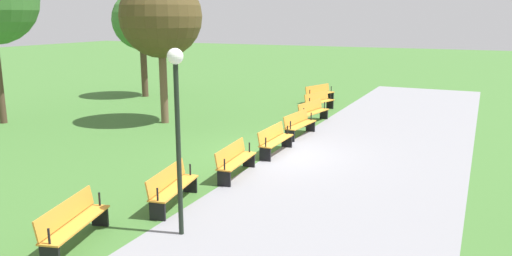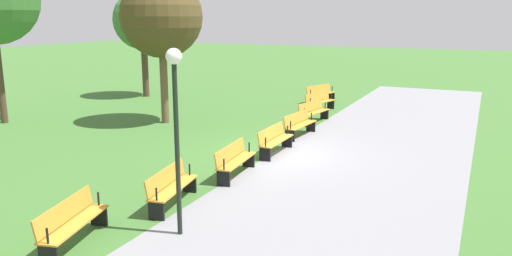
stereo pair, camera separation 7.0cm
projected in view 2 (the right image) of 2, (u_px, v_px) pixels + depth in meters
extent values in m
plane|color=#3D6B2D|center=(276.00, 154.00, 16.33)|extent=(120.00, 120.00, 0.00)
cube|color=gray|center=(363.00, 164.00, 15.14)|extent=(35.80, 6.05, 0.01)
cube|color=orange|center=(321.00, 94.00, 26.13)|extent=(2.02, 1.08, 0.04)
cube|color=orange|center=(318.00, 89.00, 26.22)|extent=(1.90, 0.76, 0.40)
cube|color=black|center=(332.00, 96.00, 26.83)|extent=(0.18, 0.37, 0.43)
cylinder|color=black|center=(332.00, 89.00, 26.73)|extent=(0.06, 0.06, 0.30)
cube|color=black|center=(310.00, 100.00, 25.54)|extent=(0.18, 0.37, 0.43)
cylinder|color=black|center=(311.00, 93.00, 25.44)|extent=(0.06, 0.06, 0.30)
cube|color=orange|center=(321.00, 102.00, 23.58)|extent=(2.03, 0.93, 0.04)
cube|color=orange|center=(317.00, 97.00, 23.65)|extent=(1.95, 0.60, 0.40)
cube|color=black|center=(331.00, 104.00, 24.33)|extent=(0.15, 0.38, 0.43)
cylinder|color=black|center=(331.00, 96.00, 24.23)|extent=(0.05, 0.05, 0.30)
cube|color=black|center=(310.00, 110.00, 22.93)|extent=(0.15, 0.38, 0.43)
cylinder|color=black|center=(310.00, 101.00, 22.83)|extent=(0.05, 0.05, 0.30)
cube|color=orange|center=(315.00, 112.00, 21.07)|extent=(2.03, 0.77, 0.04)
cube|color=orange|center=(311.00, 106.00, 21.12)|extent=(1.97, 0.44, 0.40)
cube|color=black|center=(324.00, 114.00, 21.86)|extent=(0.12, 0.38, 0.43)
cylinder|color=black|center=(325.00, 105.00, 21.76)|extent=(0.05, 0.05, 0.30)
cube|color=black|center=(304.00, 121.00, 20.37)|extent=(0.12, 0.38, 0.43)
cylinder|color=black|center=(304.00, 112.00, 20.27)|extent=(0.05, 0.05, 0.30)
cube|color=orange|center=(301.00, 125.00, 18.61)|extent=(2.01, 0.61, 0.04)
cube|color=orange|center=(296.00, 118.00, 18.65)|extent=(1.99, 0.27, 0.40)
cube|color=black|center=(311.00, 126.00, 19.45)|extent=(0.09, 0.38, 0.43)
cylinder|color=black|center=(311.00, 116.00, 19.35)|extent=(0.05, 0.05, 0.30)
cube|color=black|center=(290.00, 136.00, 17.87)|extent=(0.09, 0.38, 0.43)
cylinder|color=black|center=(291.00, 125.00, 17.78)|extent=(0.05, 0.05, 0.30)
cube|color=orange|center=(277.00, 141.00, 16.23)|extent=(1.98, 0.44, 0.04)
cube|color=orange|center=(271.00, 133.00, 16.26)|extent=(1.98, 0.10, 0.40)
cube|color=black|center=(287.00, 141.00, 17.10)|extent=(0.06, 0.37, 0.43)
cylinder|color=black|center=(288.00, 130.00, 17.01)|extent=(0.04, 0.04, 0.30)
cube|color=black|center=(265.00, 154.00, 15.46)|extent=(0.06, 0.37, 0.43)
cylinder|color=black|center=(266.00, 142.00, 15.36)|extent=(0.04, 0.04, 0.30)
cube|color=orange|center=(237.00, 161.00, 13.94)|extent=(2.01, 0.61, 0.04)
cube|color=orange|center=(230.00, 152.00, 13.96)|extent=(1.99, 0.27, 0.40)
cube|color=black|center=(249.00, 160.00, 14.85)|extent=(0.09, 0.38, 0.43)
cylinder|color=black|center=(249.00, 147.00, 14.75)|extent=(0.05, 0.05, 0.30)
cube|color=black|center=(223.00, 179.00, 13.14)|extent=(0.09, 0.38, 0.43)
cylinder|color=black|center=(224.00, 164.00, 13.05)|extent=(0.05, 0.05, 0.30)
cube|color=orange|center=(174.00, 187.00, 11.77)|extent=(2.03, 0.77, 0.04)
cube|color=orange|center=(166.00, 177.00, 11.77)|extent=(1.97, 0.44, 0.40)
cube|color=black|center=(189.00, 184.00, 12.70)|extent=(0.12, 0.38, 0.43)
cylinder|color=black|center=(190.00, 170.00, 12.60)|extent=(0.05, 0.05, 0.30)
cube|color=black|center=(156.00, 211.00, 10.94)|extent=(0.12, 0.38, 0.43)
cylinder|color=black|center=(156.00, 194.00, 10.85)|extent=(0.05, 0.05, 0.30)
cube|color=orange|center=(75.00, 223.00, 9.72)|extent=(2.03, 0.93, 0.04)
cube|color=orange|center=(65.00, 211.00, 9.70)|extent=(1.95, 0.60, 0.40)
cube|color=black|center=(99.00, 216.00, 10.66)|extent=(0.15, 0.38, 0.43)
cylinder|color=black|center=(98.00, 199.00, 10.57)|extent=(0.05, 0.05, 0.30)
cube|color=black|center=(48.00, 256.00, 8.87)|extent=(0.15, 0.38, 0.43)
cylinder|color=black|center=(47.00, 236.00, 8.78)|extent=(0.05, 0.05, 0.30)
cylinder|color=#4C3828|center=(0.00, 77.00, 20.68)|extent=(0.28, 0.28, 3.94)
cylinder|color=#4C3828|center=(145.00, 68.00, 27.80)|extent=(0.36, 0.36, 3.20)
sphere|color=#3D7533|center=(143.00, 20.00, 27.22)|extent=(3.25, 3.25, 3.25)
cylinder|color=brown|center=(164.00, 84.00, 20.78)|extent=(0.32, 0.32, 3.34)
sphere|color=#4C3D1E|center=(161.00, 16.00, 20.17)|extent=(3.38, 3.38, 3.38)
cylinder|color=black|center=(177.00, 152.00, 9.91)|extent=(0.10, 0.10, 3.54)
sphere|color=white|center=(174.00, 56.00, 9.49)|extent=(0.32, 0.32, 0.32)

